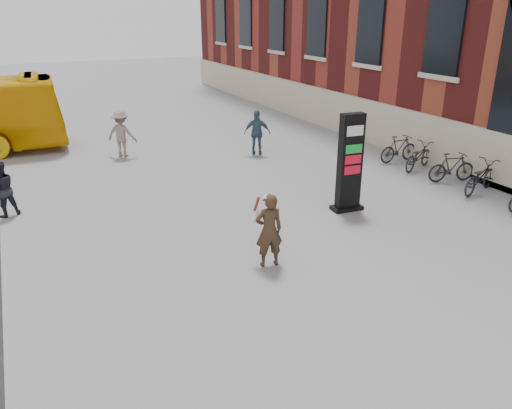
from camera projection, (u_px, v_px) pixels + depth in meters
name	position (u px, v px, depth m)	size (l,w,h in m)	color
ground	(243.00, 261.00, 11.47)	(100.00, 100.00, 0.00)	#9E9EA3
info_pylon	(350.00, 163.00, 13.89)	(0.93, 0.52, 2.79)	black
woman	(269.00, 229.00, 10.98)	(0.71, 0.67, 1.71)	#2F1F13
pedestrian_a	(2.00, 189.00, 13.68)	(0.77, 0.60, 1.57)	#21222A
pedestrian_b	(122.00, 134.00, 19.25)	(1.16, 0.67, 1.80)	gray
pedestrian_c	(257.00, 133.00, 19.51)	(1.02, 0.43, 1.75)	#3B5368
bike_4	(480.00, 177.00, 15.58)	(0.67, 1.91, 1.00)	#24242D
bike_5	(452.00, 167.00, 16.54)	(0.47, 1.65, 0.99)	#24242D
bike_6	(418.00, 156.00, 17.85)	(0.63, 1.82, 0.95)	#24242D
bike_7	(399.00, 149.00, 18.70)	(0.48, 1.68, 1.01)	#24242D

